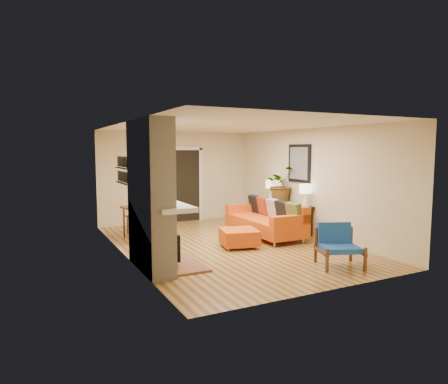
{
  "coord_description": "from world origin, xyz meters",
  "views": [
    {
      "loc": [
        -3.99,
        -7.67,
        2.08
      ],
      "look_at": [
        0.0,
        0.2,
        1.15
      ],
      "focal_mm": 32.0,
      "sensor_mm": 36.0,
      "label": 1
    }
  ],
  "objects": [
    {
      "name": "room_shell",
      "position": [
        0.6,
        2.63,
        1.24
      ],
      "size": [
        6.5,
        6.5,
        6.5
      ],
      "color": "tan",
      "rests_on": "ground"
    },
    {
      "name": "fireplace",
      "position": [
        -2.0,
        -1.0,
        1.24
      ],
      "size": [
        1.09,
        1.68,
        2.6
      ],
      "color": "white",
      "rests_on": "ground"
    },
    {
      "name": "sofa",
      "position": [
        1.3,
        0.41,
        0.4
      ],
      "size": [
        1.0,
        2.3,
        0.9
      ],
      "color": "silver",
      "rests_on": "ground"
    },
    {
      "name": "ottoman",
      "position": [
        0.12,
        -0.29,
        0.22
      ],
      "size": [
        0.91,
        0.91,
        0.38
      ],
      "color": "silver",
      "rests_on": "ground"
    },
    {
      "name": "blue_chair",
      "position": [
        1.04,
        -2.29,
        0.41
      ],
      "size": [
        0.93,
        0.92,
        0.76
      ],
      "color": "brown",
      "rests_on": "ground"
    },
    {
      "name": "dining_table",
      "position": [
        -1.47,
        1.32,
        0.61
      ],
      "size": [
        0.96,
        1.78,
        0.93
      ],
      "color": "brown",
      "rests_on": "ground"
    },
    {
      "name": "console_table",
      "position": [
        2.07,
        0.71,
        0.58
      ],
      "size": [
        0.34,
        1.85,
        0.72
      ],
      "color": "black",
      "rests_on": "ground"
    },
    {
      "name": "lamp_near",
      "position": [
        2.07,
        -0.05,
        1.06
      ],
      "size": [
        0.3,
        0.3,
        0.54
      ],
      "color": "white",
      "rests_on": "console_table"
    },
    {
      "name": "lamp_far",
      "position": [
        2.07,
        1.43,
        1.06
      ],
      "size": [
        0.3,
        0.3,
        0.54
      ],
      "color": "white",
      "rests_on": "console_table"
    },
    {
      "name": "houseplant",
      "position": [
        2.06,
        0.94,
        1.19
      ],
      "size": [
        0.88,
        0.78,
        0.93
      ],
      "primitive_type": "imported",
      "rotation": [
        0.0,
        0.0,
        0.06
      ],
      "color": "#1E5919",
      "rests_on": "console_table"
    }
  ]
}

